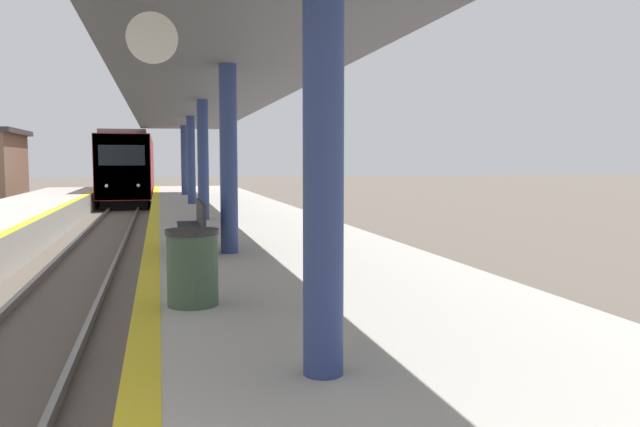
{
  "coord_description": "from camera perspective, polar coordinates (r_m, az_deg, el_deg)",
  "views": [
    {
      "loc": [
        1.82,
        -1.72,
        2.6
      ],
      "look_at": [
        7.26,
        19.34,
        0.75
      ],
      "focal_mm": 35.0,
      "sensor_mm": 36.0,
      "label": 1
    }
  ],
  "objects": [
    {
      "name": "station_canopy",
      "position": [
        17.95,
        -10.73,
        10.2
      ],
      "size": [
        4.17,
        33.14,
        3.56
      ],
      "color": "navy",
      "rests_on": "platform_right"
    },
    {
      "name": "train",
      "position": [
        42.53,
        -16.97,
        4.05
      ],
      "size": [
        2.83,
        18.58,
        4.23
      ],
      "color": "black",
      "rests_on": "ground"
    },
    {
      "name": "bench",
      "position": [
        11.59,
        -11.42,
        -1.01
      ],
      "size": [
        0.44,
        1.82,
        0.92
      ],
      "color": "#28282D",
      "rests_on": "platform_right"
    },
    {
      "name": "trash_bin",
      "position": [
        7.31,
        -11.57,
        -4.83
      ],
      "size": [
        0.61,
        0.61,
        0.88
      ],
      "color": "#384C38",
      "rests_on": "platform_right"
    }
  ]
}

